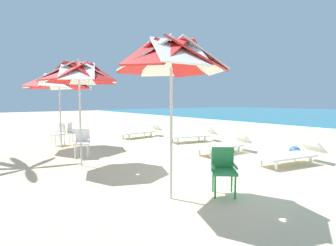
{
  "coord_description": "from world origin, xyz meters",
  "views": [
    {
      "loc": [
        4.11,
        -5.14,
        1.74
      ],
      "look_at": [
        -2.67,
        0.02,
        1.0
      ],
      "focal_mm": 27.76,
      "sensor_mm": 36.0,
      "label": 1
    }
  ],
  "objects_px": {
    "plastic_chair_1": "(82,141)",
    "plastic_chair_3": "(73,131)",
    "beach_umbrella_2": "(59,82)",
    "beach_ball": "(295,151)",
    "plastic_chair_2": "(59,132)",
    "sun_lounger_1": "(224,145)",
    "sun_lounger_2": "(193,135)",
    "beach_umbrella_0": "(171,58)",
    "sun_lounger_0": "(292,154)",
    "sun_lounger_3": "(141,131)",
    "beach_umbrella_1": "(79,74)",
    "plastic_chair_0": "(223,168)"
  },
  "relations": [
    {
      "from": "plastic_chair_1",
      "to": "beach_ball",
      "type": "relative_size",
      "value": 2.6
    },
    {
      "from": "beach_umbrella_2",
      "to": "beach_ball",
      "type": "distance_m",
      "value": 8.34
    },
    {
      "from": "beach_umbrella_0",
      "to": "plastic_chair_3",
      "type": "height_order",
      "value": "beach_umbrella_0"
    },
    {
      "from": "plastic_chair_1",
      "to": "sun_lounger_0",
      "type": "distance_m",
      "value": 6.06
    },
    {
      "from": "sun_lounger_0",
      "to": "plastic_chair_1",
      "type": "bearing_deg",
      "value": -135.87
    },
    {
      "from": "plastic_chair_2",
      "to": "sun_lounger_1",
      "type": "height_order",
      "value": "plastic_chair_2"
    },
    {
      "from": "plastic_chair_2",
      "to": "sun_lounger_3",
      "type": "relative_size",
      "value": 0.39
    },
    {
      "from": "plastic_chair_2",
      "to": "plastic_chair_3",
      "type": "distance_m",
      "value": 0.57
    },
    {
      "from": "sun_lounger_3",
      "to": "beach_umbrella_0",
      "type": "bearing_deg",
      "value": -27.37
    },
    {
      "from": "plastic_chair_3",
      "to": "beach_ball",
      "type": "xyz_separation_m",
      "value": [
        6.71,
        4.66,
        -0.33
      ]
    },
    {
      "from": "beach_umbrella_1",
      "to": "plastic_chair_2",
      "type": "bearing_deg",
      "value": 173.73
    },
    {
      "from": "beach_umbrella_0",
      "to": "sun_lounger_1",
      "type": "height_order",
      "value": "beach_umbrella_0"
    },
    {
      "from": "plastic_chair_0",
      "to": "plastic_chair_2",
      "type": "distance_m",
      "value": 7.5
    },
    {
      "from": "plastic_chair_0",
      "to": "beach_umbrella_2",
      "type": "distance_m",
      "value": 7.16
    },
    {
      "from": "sun_lounger_2",
      "to": "beach_umbrella_0",
      "type": "bearing_deg",
      "value": -46.15
    },
    {
      "from": "plastic_chair_3",
      "to": "sun_lounger_3",
      "type": "xyz_separation_m",
      "value": [
        0.1,
        3.12,
        -0.22
      ]
    },
    {
      "from": "plastic_chair_0",
      "to": "sun_lounger_0",
      "type": "relative_size",
      "value": 0.39
    },
    {
      "from": "sun_lounger_3",
      "to": "plastic_chair_2",
      "type": "bearing_deg",
      "value": -90.52
    },
    {
      "from": "beach_umbrella_2",
      "to": "plastic_chair_2",
      "type": "height_order",
      "value": "beach_umbrella_2"
    },
    {
      "from": "plastic_chair_2",
      "to": "sun_lounger_0",
      "type": "xyz_separation_m",
      "value": [
        7.07,
        4.19,
        -0.22
      ]
    },
    {
      "from": "sun_lounger_0",
      "to": "sun_lounger_3",
      "type": "height_order",
      "value": "same"
    },
    {
      "from": "beach_umbrella_0",
      "to": "sun_lounger_0",
      "type": "bearing_deg",
      "value": 89.49
    },
    {
      "from": "sun_lounger_1",
      "to": "plastic_chair_2",
      "type": "bearing_deg",
      "value": -141.94
    },
    {
      "from": "beach_umbrella_0",
      "to": "plastic_chair_0",
      "type": "height_order",
      "value": "beach_umbrella_0"
    },
    {
      "from": "plastic_chair_3",
      "to": "sun_lounger_1",
      "type": "distance_m",
      "value": 6.03
    },
    {
      "from": "beach_ball",
      "to": "beach_umbrella_2",
      "type": "bearing_deg",
      "value": -138.52
    },
    {
      "from": "beach_umbrella_1",
      "to": "beach_ball",
      "type": "distance_m",
      "value": 6.73
    },
    {
      "from": "plastic_chair_1",
      "to": "sun_lounger_3",
      "type": "bearing_deg",
      "value": 125.92
    },
    {
      "from": "plastic_chair_1",
      "to": "plastic_chair_3",
      "type": "xyz_separation_m",
      "value": [
        -2.8,
        0.6,
        0.0
      ]
    },
    {
      "from": "beach_umbrella_0",
      "to": "beach_umbrella_2",
      "type": "height_order",
      "value": "beach_umbrella_0"
    },
    {
      "from": "beach_umbrella_1",
      "to": "sun_lounger_0",
      "type": "relative_size",
      "value": 1.26
    },
    {
      "from": "plastic_chair_2",
      "to": "sun_lounger_2",
      "type": "relative_size",
      "value": 0.39
    },
    {
      "from": "sun_lounger_0",
      "to": "sun_lounger_2",
      "type": "height_order",
      "value": "same"
    },
    {
      "from": "plastic_chair_1",
      "to": "plastic_chair_3",
      "type": "relative_size",
      "value": 1.0
    },
    {
      "from": "beach_umbrella_2",
      "to": "beach_ball",
      "type": "bearing_deg",
      "value": 41.48
    },
    {
      "from": "plastic_chair_0",
      "to": "sun_lounger_1",
      "type": "distance_m",
      "value": 3.83
    },
    {
      "from": "beach_umbrella_0",
      "to": "sun_lounger_1",
      "type": "xyz_separation_m",
      "value": [
        -2.08,
        3.83,
        -2.17
      ]
    },
    {
      "from": "sun_lounger_0",
      "to": "sun_lounger_2",
      "type": "distance_m",
      "value": 4.56
    },
    {
      "from": "beach_umbrella_1",
      "to": "plastic_chair_3",
      "type": "xyz_separation_m",
      "value": [
        -3.81,
        0.98,
        -1.92
      ]
    },
    {
      "from": "plastic_chair_0",
      "to": "sun_lounger_1",
      "type": "relative_size",
      "value": 0.4
    },
    {
      "from": "sun_lounger_3",
      "to": "beach_umbrella_2",
      "type": "bearing_deg",
      "value": -81.2
    },
    {
      "from": "plastic_chair_0",
      "to": "plastic_chair_2",
      "type": "bearing_deg",
      "value": -172.51
    },
    {
      "from": "plastic_chair_1",
      "to": "sun_lounger_0",
      "type": "xyz_separation_m",
      "value": [
        4.35,
        4.22,
        -0.22
      ]
    },
    {
      "from": "sun_lounger_2",
      "to": "sun_lounger_3",
      "type": "distance_m",
      "value": 2.72
    },
    {
      "from": "sun_lounger_1",
      "to": "beach_ball",
      "type": "relative_size",
      "value": 6.53
    },
    {
      "from": "plastic_chair_0",
      "to": "sun_lounger_3",
      "type": "relative_size",
      "value": 0.39
    },
    {
      "from": "plastic_chair_1",
      "to": "sun_lounger_2",
      "type": "distance_m",
      "value": 4.78
    },
    {
      "from": "plastic_chair_1",
      "to": "beach_ball",
      "type": "distance_m",
      "value": 6.56
    },
    {
      "from": "plastic_chair_2",
      "to": "sun_lounger_1",
      "type": "distance_m",
      "value": 6.31
    },
    {
      "from": "plastic_chair_0",
      "to": "plastic_chair_1",
      "type": "distance_m",
      "value": 4.82
    }
  ]
}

